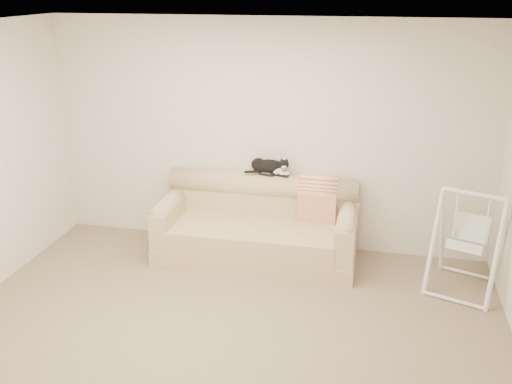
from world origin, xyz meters
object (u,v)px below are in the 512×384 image
remote_b (281,175)px  tuxedo_cat (269,166)px  remote_a (266,174)px  sofa (258,227)px  baby_swing (468,241)px

remote_b → tuxedo_cat: bearing=170.2°
remote_a → remote_b: remote_a is taller
sofa → tuxedo_cat: bearing=73.4°
sofa → remote_a: (0.05, 0.22, 0.56)m
sofa → tuxedo_cat: size_ratio=4.34×
baby_swing → tuxedo_cat: bearing=165.9°
sofa → remote_b: bearing=45.1°
remote_b → baby_swing: bearing=-14.5°
remote_a → tuxedo_cat: size_ratio=0.37×
sofa → remote_b: (0.22, 0.22, 0.56)m
sofa → tuxedo_cat: 0.69m
remote_b → tuxedo_cat: 0.17m
remote_a → baby_swing: size_ratio=0.18×
sofa → remote_b: 0.64m
remote_b → baby_swing: (1.97, -0.51, -0.38)m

